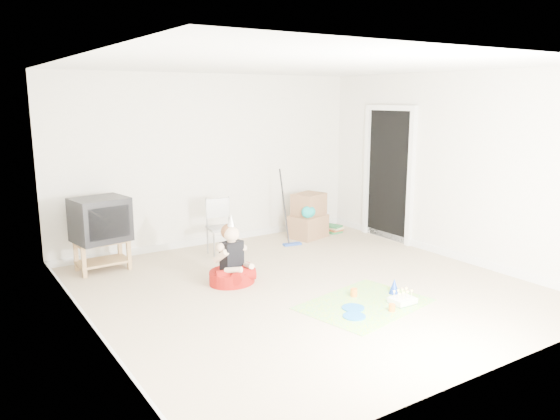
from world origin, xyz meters
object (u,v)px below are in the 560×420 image
folding_chair (222,228)px  birthday_cake (403,301)px  crt_tv (100,219)px  seated_woman (232,268)px  tv_stand (102,252)px  cardboard_boxes (308,217)px

folding_chair → birthday_cake: bearing=-73.9°
crt_tv → folding_chair: 1.68m
crt_tv → folding_chair: size_ratio=0.79×
seated_woman → tv_stand: bearing=131.0°
tv_stand → seated_woman: bearing=-49.0°
crt_tv → birthday_cake: size_ratio=2.48×
tv_stand → folding_chair: size_ratio=0.80×
tv_stand → crt_tv: crt_tv is taller
seated_woman → crt_tv: bearing=131.0°
birthday_cake → tv_stand: bearing=129.0°
tv_stand → seated_woman: 1.83m
cardboard_boxes → seated_woman: seated_woman is taller
folding_chair → birthday_cake: folding_chair is taller
tv_stand → cardboard_boxes: (3.30, -0.06, 0.10)m
crt_tv → cardboard_boxes: size_ratio=0.92×
tv_stand → folding_chair: 1.67m
folding_chair → birthday_cake: 2.94m
folding_chair → cardboard_boxes: size_ratio=1.16×
folding_chair → cardboard_boxes: 1.66m
crt_tv → birthday_cake: crt_tv is taller
folding_chair → seated_woman: size_ratio=0.96×
tv_stand → birthday_cake: 3.90m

